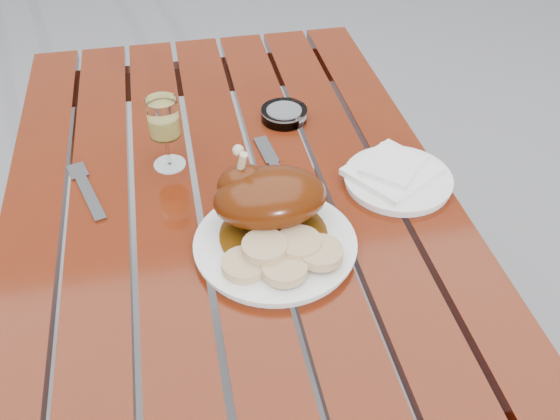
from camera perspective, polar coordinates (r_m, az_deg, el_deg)
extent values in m
plane|color=slate|center=(1.73, -3.50, -17.22)|extent=(60.00, 60.00, 0.00)
cube|color=maroon|center=(1.43, -4.10, -9.19)|extent=(0.80, 1.20, 0.75)
cylinder|color=white|center=(1.02, -0.44, -3.22)|extent=(0.29, 0.29, 0.02)
cylinder|color=#532F09|center=(1.02, -0.60, -2.22)|extent=(0.18, 0.18, 0.00)
ellipsoid|color=#5F2207|center=(1.01, -0.89, 1.13)|extent=(0.19, 0.13, 0.09)
ellipsoid|color=#5F2207|center=(1.02, -3.36, 2.31)|extent=(0.09, 0.06, 0.07)
cylinder|color=#C6B28C|center=(1.01, -3.73, 3.39)|extent=(0.03, 0.04, 0.10)
cylinder|color=#D2AF80|center=(0.96, -3.27, -5.03)|extent=(0.07, 0.07, 0.02)
cylinder|color=#D2AF80|center=(0.95, 0.41, -5.34)|extent=(0.07, 0.07, 0.02)
cylinder|color=#D2AF80|center=(0.97, 3.72, -3.91)|extent=(0.07, 0.07, 0.02)
cylinder|color=#D2AF80|center=(0.98, 1.75, -3.06)|extent=(0.07, 0.07, 0.02)
cylinder|color=#D2AF80|center=(0.97, -1.42, -3.41)|extent=(0.07, 0.07, 0.02)
cylinder|color=#E5D868|center=(1.18, -10.43, 6.88)|extent=(0.08, 0.08, 0.14)
cylinder|color=white|center=(1.17, 10.72, 2.73)|extent=(0.22, 0.22, 0.02)
cube|color=white|center=(1.17, 10.18, 3.52)|extent=(0.19, 0.19, 0.01)
cylinder|color=#B2B7BC|center=(1.33, 0.38, 8.75)|extent=(0.11, 0.11, 0.02)
cube|color=gray|center=(1.18, -17.13, 1.47)|extent=(0.07, 0.17, 0.01)
cube|color=gray|center=(1.17, 0.04, 3.06)|extent=(0.04, 0.20, 0.01)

